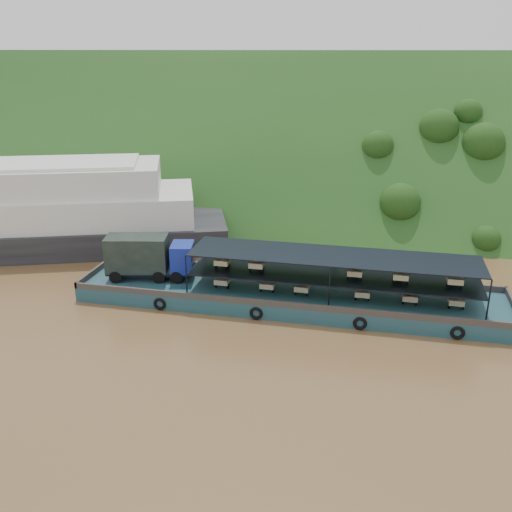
# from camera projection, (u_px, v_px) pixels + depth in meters

# --- Properties ---
(ground) EXTENTS (160.00, 160.00, 0.00)m
(ground) POSITION_uv_depth(u_px,v_px,m) (272.00, 306.00, 46.91)
(ground) COLOR brown
(ground) RESTS_ON ground
(hillside) EXTENTS (140.00, 39.60, 39.60)m
(hillside) POSITION_uv_depth(u_px,v_px,m) (321.00, 200.00, 79.93)
(hillside) COLOR #183A15
(hillside) RESTS_ON ground
(cargo_barge) EXTENTS (35.00, 7.18, 4.98)m
(cargo_barge) POSITION_uv_depth(u_px,v_px,m) (272.00, 288.00, 47.32)
(cargo_barge) COLOR #15444A
(cargo_barge) RESTS_ON ground
(passenger_ferry) EXTENTS (46.06, 25.93, 9.10)m
(passenger_ferry) POSITION_uv_depth(u_px,v_px,m) (9.00, 212.00, 59.40)
(passenger_ferry) COLOR black
(passenger_ferry) RESTS_ON ground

